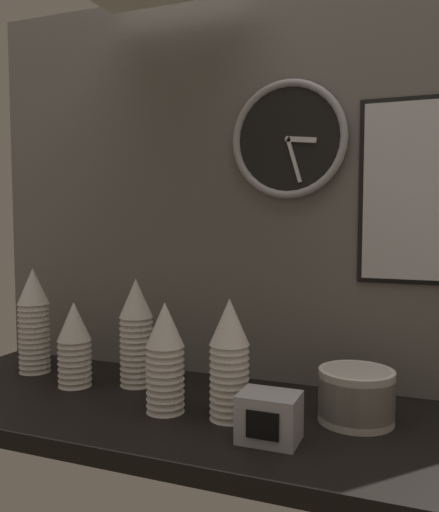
% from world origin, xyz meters
% --- Properties ---
extents(ground_plane, '(1.60, 0.56, 0.04)m').
position_xyz_m(ground_plane, '(0.00, 0.00, -0.02)').
color(ground_plane, black).
extents(wall_tiled_back, '(1.60, 0.03, 1.05)m').
position_xyz_m(wall_tiled_back, '(0.00, 0.27, 0.53)').
color(wall_tiled_back, slate).
rests_on(wall_tiled_back, ground_plane).
extents(cup_stack_center_left, '(0.09, 0.09, 0.28)m').
position_xyz_m(cup_stack_center_left, '(-0.25, 0.09, 0.14)').
color(cup_stack_center_left, white).
rests_on(cup_stack_center_left, ground_plane).
extents(cup_stack_far_left, '(0.09, 0.09, 0.30)m').
position_xyz_m(cup_stack_far_left, '(-0.59, 0.09, 0.15)').
color(cup_stack_far_left, white).
rests_on(cup_stack_far_left, ground_plane).
extents(cup_stack_left, '(0.09, 0.09, 0.22)m').
position_xyz_m(cup_stack_left, '(-0.40, 0.02, 0.11)').
color(cup_stack_left, white).
rests_on(cup_stack_left, ground_plane).
extents(cup_stack_center, '(0.09, 0.09, 0.25)m').
position_xyz_m(cup_stack_center, '(-0.09, -0.06, 0.13)').
color(cup_stack_center, white).
rests_on(cup_stack_center, ground_plane).
extents(cup_stack_center_right, '(0.09, 0.09, 0.27)m').
position_xyz_m(cup_stack_center_right, '(0.06, -0.04, 0.13)').
color(cup_stack_center_right, white).
rests_on(cup_stack_center_right, ground_plane).
extents(bowl_stack_right, '(0.16, 0.16, 0.12)m').
position_xyz_m(bowl_stack_right, '(0.32, 0.04, 0.06)').
color(bowl_stack_right, beige).
rests_on(bowl_stack_right, ground_plane).
extents(wall_clock, '(0.30, 0.03, 0.30)m').
position_xyz_m(wall_clock, '(0.11, 0.23, 0.64)').
color(wall_clock, black).
extents(menu_board, '(0.36, 0.01, 0.45)m').
position_xyz_m(menu_board, '(0.47, 0.24, 0.50)').
color(menu_board, black).
extents(napkin_dispenser, '(0.12, 0.09, 0.10)m').
position_xyz_m(napkin_dispenser, '(0.17, -0.13, 0.05)').
color(napkin_dispenser, '#B7B7BC').
rests_on(napkin_dispenser, ground_plane).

